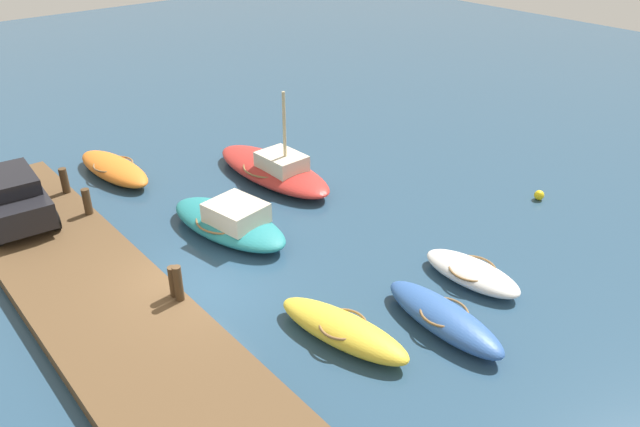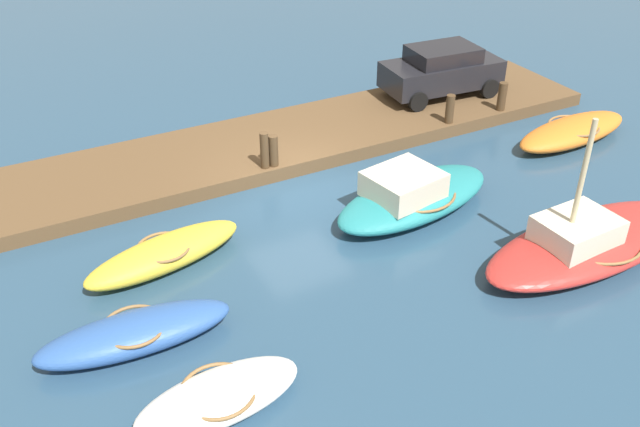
% 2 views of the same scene
% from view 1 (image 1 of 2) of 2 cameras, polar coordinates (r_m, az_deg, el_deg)
% --- Properties ---
extents(ground_plane, '(84.00, 84.00, 0.00)m').
position_cam_1_polar(ground_plane, '(18.04, -11.23, -6.98)').
color(ground_plane, navy).
extents(dock_platform, '(22.04, 3.68, 0.40)m').
position_cam_1_polar(dock_platform, '(17.20, -18.28, -9.23)').
color(dock_platform, brown).
rests_on(dock_platform, ground_plane).
extents(rowboat_blue, '(3.89, 1.42, 0.66)m').
position_cam_1_polar(rowboat_blue, '(16.50, 11.31, -9.38)').
color(rowboat_blue, '#2D569E').
rests_on(rowboat_blue, ground_plane).
extents(sailboat_red, '(6.12, 2.44, 3.66)m').
position_cam_1_polar(sailboat_red, '(23.88, -4.28, 4.13)').
color(sailboat_red, '#B72D28').
rests_on(sailboat_red, ground_plane).
extents(motorboat_teal, '(5.07, 2.80, 1.24)m').
position_cam_1_polar(motorboat_teal, '(20.30, -8.32, -0.72)').
color(motorboat_teal, teal).
rests_on(motorboat_teal, ground_plane).
extents(dinghy_white, '(3.16, 1.48, 0.57)m').
position_cam_1_polar(dinghy_white, '(18.45, 13.81, -5.31)').
color(dinghy_white, white).
rests_on(dinghy_white, ground_plane).
extents(rowboat_orange, '(4.46, 1.85, 0.67)m').
position_cam_1_polar(rowboat_orange, '(25.37, -18.46, 3.97)').
color(rowboat_orange, orange).
rests_on(rowboat_orange, ground_plane).
extents(rowboat_yellow, '(4.01, 1.93, 0.66)m').
position_cam_1_polar(rowboat_yellow, '(15.82, 2.11, -10.64)').
color(rowboat_yellow, gold).
rests_on(rowboat_yellow, ground_plane).
extents(mooring_post_west, '(0.27, 0.27, 0.92)m').
position_cam_1_polar(mooring_post_west, '(23.69, -22.49, 2.83)').
color(mooring_post_west, '#47331E').
rests_on(mooring_post_west, dock_platform).
extents(mooring_post_mid_west, '(0.27, 0.27, 0.90)m').
position_cam_1_polar(mooring_post_mid_west, '(21.90, -20.68, 1.05)').
color(mooring_post_mid_west, '#47331E').
rests_on(mooring_post_mid_west, dock_platform).
extents(mooring_post_mid_east, '(0.26, 0.26, 0.90)m').
position_cam_1_polar(mooring_post_mid_east, '(17.04, -13.33, -6.10)').
color(mooring_post_mid_east, '#47331E').
rests_on(mooring_post_mid_east, dock_platform).
extents(mooring_post_east, '(0.24, 0.24, 1.04)m').
position_cam_1_polar(mooring_post_east, '(16.80, -12.94, -6.29)').
color(mooring_post_east, '#47331E').
rests_on(mooring_post_east, dock_platform).
extents(parked_car, '(4.03, 2.20, 1.65)m').
position_cam_1_polar(parked_car, '(22.27, -26.50, 1.43)').
color(parked_car, black).
rests_on(parked_car, dock_platform).
extents(marker_buoy, '(0.36, 0.36, 0.36)m').
position_cam_1_polar(marker_buoy, '(23.74, 19.55, 1.61)').
color(marker_buoy, yellow).
rests_on(marker_buoy, ground_plane).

